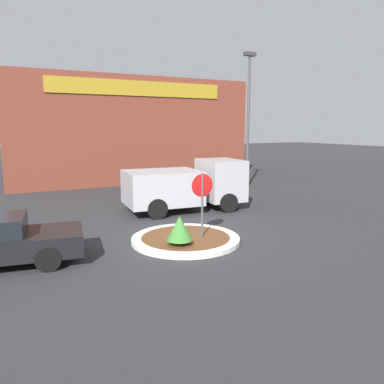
% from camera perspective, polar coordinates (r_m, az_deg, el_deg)
% --- Properties ---
extents(ground_plane, '(120.00, 120.00, 0.00)m').
position_cam_1_polar(ground_plane, '(12.06, -0.97, -7.52)').
color(ground_plane, '#2D2D30').
extents(traffic_island, '(3.45, 3.45, 0.15)m').
position_cam_1_polar(traffic_island, '(12.04, -0.98, -7.19)').
color(traffic_island, silver).
rests_on(traffic_island, ground_plane).
extents(stop_sign, '(0.73, 0.07, 2.19)m').
position_cam_1_polar(stop_sign, '(11.75, 1.57, -0.35)').
color(stop_sign, '#4C4C51').
rests_on(stop_sign, ground_plane).
extents(island_shrub, '(0.77, 0.77, 0.87)m').
position_cam_1_polar(island_shrub, '(11.12, -1.89, -5.52)').
color(island_shrub, brown).
rests_on(island_shrub, traffic_island).
extents(utility_truck, '(5.28, 2.73, 2.17)m').
position_cam_1_polar(utility_truck, '(16.27, -0.93, 1.10)').
color(utility_truck, '#B2B2B7').
rests_on(utility_truck, ground_plane).
extents(storefront_building, '(15.66, 6.07, 6.74)m').
position_cam_1_polar(storefront_building, '(26.58, -10.01, 9.21)').
color(storefront_building, brown).
rests_on(storefront_building, ground_plane).
extents(light_pole, '(0.70, 0.30, 7.74)m').
position_cam_1_polar(light_pole, '(22.18, 8.59, 11.92)').
color(light_pole, '#4C4C51').
rests_on(light_pole, ground_plane).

